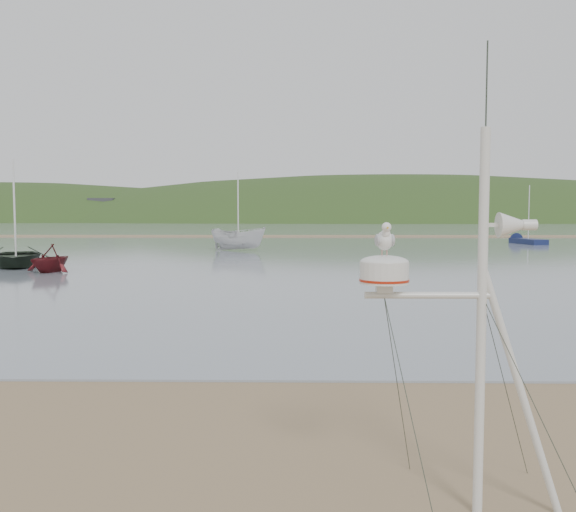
{
  "coord_description": "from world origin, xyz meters",
  "views": [
    {
      "loc": [
        2.69,
        -6.35,
        2.92
      ],
      "look_at": [
        2.59,
        1.0,
        2.41
      ],
      "focal_mm": 38.0,
      "sensor_mm": 36.0,
      "label": 1
    }
  ],
  "objects_px": {
    "mast_rig": "(475,405)",
    "boat_dark": "(15,218)",
    "boat_white": "(238,220)",
    "boat_red": "(50,245)",
    "sailboat_blue_far": "(520,240)"
  },
  "relations": [
    {
      "from": "boat_white",
      "to": "boat_red",
      "type": "bearing_deg",
      "value": -179.37
    },
    {
      "from": "boat_white",
      "to": "boat_dark",
      "type": "bearing_deg",
      "value": 167.67
    },
    {
      "from": "boat_white",
      "to": "sailboat_blue_far",
      "type": "relative_size",
      "value": 0.77
    },
    {
      "from": "boat_red",
      "to": "sailboat_blue_far",
      "type": "distance_m",
      "value": 45.02
    },
    {
      "from": "mast_rig",
      "to": "boat_white",
      "type": "height_order",
      "value": "boat_white"
    },
    {
      "from": "boat_red",
      "to": "boat_white",
      "type": "height_order",
      "value": "boat_white"
    },
    {
      "from": "boat_dark",
      "to": "boat_red",
      "type": "bearing_deg",
      "value": -65.88
    },
    {
      "from": "boat_dark",
      "to": "sailboat_blue_far",
      "type": "relative_size",
      "value": 0.86
    },
    {
      "from": "boat_red",
      "to": "sailboat_blue_far",
      "type": "height_order",
      "value": "sailboat_blue_far"
    },
    {
      "from": "boat_white",
      "to": "sailboat_blue_far",
      "type": "height_order",
      "value": "sailboat_blue_far"
    },
    {
      "from": "mast_rig",
      "to": "boat_dark",
      "type": "distance_m",
      "value": 31.83
    },
    {
      "from": "mast_rig",
      "to": "boat_dark",
      "type": "height_order",
      "value": "boat_dark"
    },
    {
      "from": "mast_rig",
      "to": "boat_red",
      "type": "bearing_deg",
      "value": 120.08
    },
    {
      "from": "boat_red",
      "to": "boat_dark",
      "type": "bearing_deg",
      "value": 153.84
    },
    {
      "from": "boat_red",
      "to": "sailboat_blue_far",
      "type": "xyz_separation_m",
      "value": [
        33.79,
        29.72,
        -1.06
      ]
    }
  ]
}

